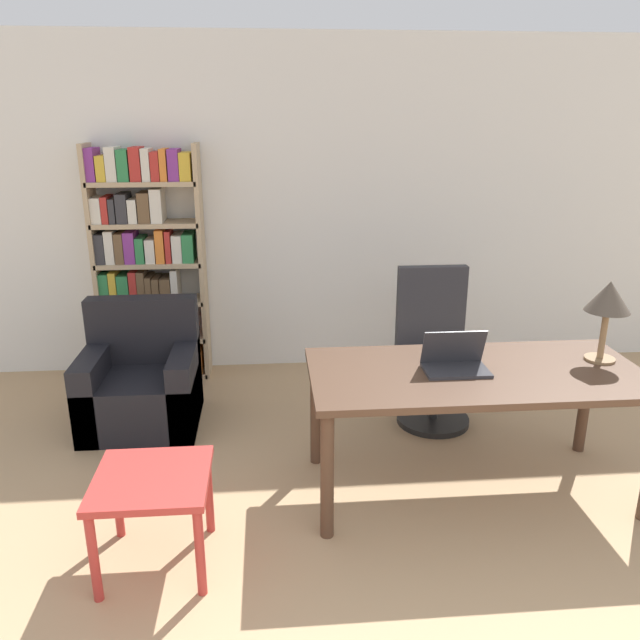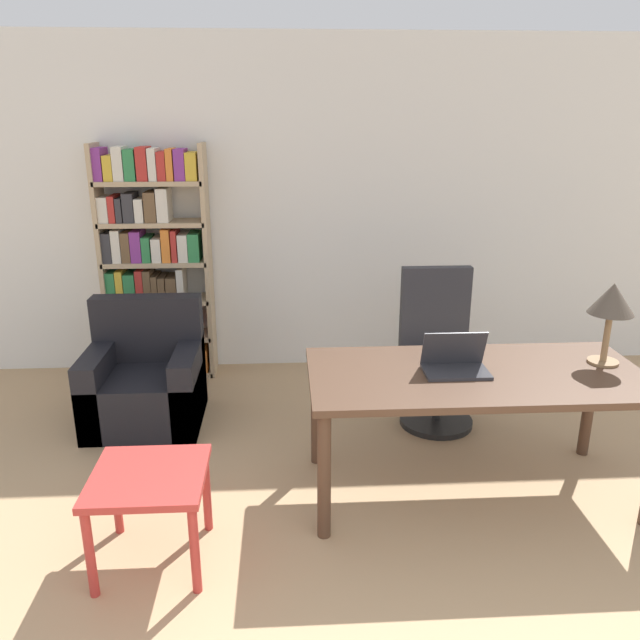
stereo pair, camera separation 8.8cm
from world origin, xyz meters
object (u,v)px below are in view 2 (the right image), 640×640
office_chair (437,354)px  side_table_blue (149,488)px  laptop (455,363)px  armchair (146,383)px  desk (476,387)px  bookshelf (153,268)px  table_lamp (612,302)px

office_chair → side_table_blue: 2.22m
side_table_blue → laptop: bearing=18.1°
office_chair → armchair: office_chair is taller
desk → laptop: 0.18m
laptop → side_table_blue: bearing=-161.9°
side_table_blue → bookshelf: bearing=99.7°
office_chair → laptop: bearing=-98.3°
armchair → bookshelf: size_ratio=0.46×
side_table_blue → armchair: bearing=102.6°
desk → side_table_blue: (-1.70, -0.50, -0.25)m
office_chair → bookshelf: size_ratio=0.58×
table_lamp → armchair: (-2.79, 0.91, -0.82)m
desk → side_table_blue: bearing=-163.5°
laptop → office_chair: 0.95m
side_table_blue → bookshelf: (-0.40, 2.37, 0.51)m
office_chair → side_table_blue: bearing=-140.5°
laptop → office_chair: (0.13, 0.89, -0.30)m
laptop → side_table_blue: size_ratio=0.66×
side_table_blue → desk: bearing=16.5°
desk → armchair: armchair is taller
table_lamp → side_table_blue: bearing=-166.4°
desk → office_chair: office_chair is taller
laptop → bookshelf: (-1.98, 1.85, 0.12)m
laptop → table_lamp: table_lamp is taller
laptop → bookshelf: size_ratio=0.19×
table_lamp → side_table_blue: 2.62m
bookshelf → office_chair: bearing=-24.4°
table_lamp → armchair: table_lamp is taller
laptop → office_chair: bearing=81.7°
office_chair → side_table_blue: (-1.71, -1.41, -0.09)m
desk → bookshelf: size_ratio=0.98×
desk → office_chair: bearing=89.4°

